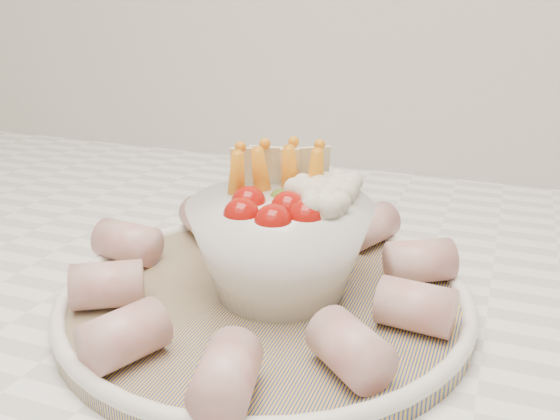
% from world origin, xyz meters
% --- Properties ---
extents(serving_platter, '(0.32, 0.32, 0.02)m').
position_xyz_m(serving_platter, '(0.00, 1.35, 0.93)').
color(serving_platter, navy).
rests_on(serving_platter, kitchen_counter).
extents(veggie_bowl, '(0.14, 0.14, 0.11)m').
position_xyz_m(veggie_bowl, '(0.02, 1.36, 0.98)').
color(veggie_bowl, white).
rests_on(veggie_bowl, serving_platter).
extents(cured_meat_rolls, '(0.31, 0.31, 0.04)m').
position_xyz_m(cured_meat_rolls, '(0.00, 1.35, 0.95)').
color(cured_meat_rolls, '#B85454').
rests_on(cured_meat_rolls, serving_platter).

